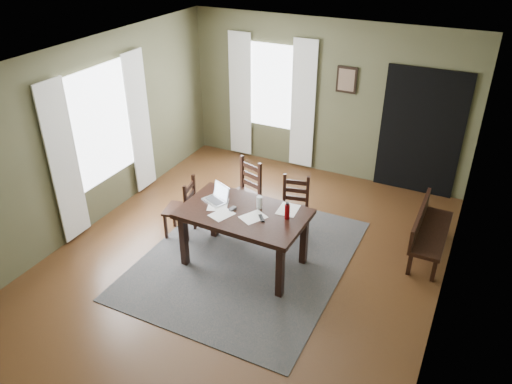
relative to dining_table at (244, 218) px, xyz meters
The scene contains 25 objects.
ground 0.73m from the dining_table, 101.91° to the left, with size 5.00×6.00×0.01m.
room_shell 1.09m from the dining_table, 101.91° to the left, with size 5.02×6.02×2.71m.
rug 0.72m from the dining_table, 101.91° to the left, with size 2.60×3.20×0.01m.
dining_table is the anchor object (origin of this frame).
chair_end 1.16m from the dining_table, 168.79° to the left, with size 0.48×0.48×0.91m.
chair_back_left 1.10m from the dining_table, 117.07° to the left, with size 0.54×0.54×0.98m.
chair_back_right 1.03m from the dining_table, 70.93° to the left, with size 0.47×0.47×0.90m.
bench 2.51m from the dining_table, 31.00° to the left, with size 0.41×1.26×0.71m.
laptop 0.48m from the dining_table, 165.85° to the left, with size 0.39×0.36×0.22m.
computer_mouse 0.19m from the dining_table, behind, with size 0.06×0.10×0.03m, color #3F3F42.
tv_remote 0.30m from the dining_table, ahead, with size 0.05×0.16×0.02m, color black.
drinking_glass 0.29m from the dining_table, 51.18° to the left, with size 0.08×0.08×0.17m, color silver.
water_bottle 0.60m from the dining_table, 10.08° to the left, with size 0.07×0.07×0.23m.
paper_a 0.40m from the dining_table, behind, with size 0.25×0.33×0.00m, color white.
paper_b 0.21m from the dining_table, 20.60° to the right, with size 0.24×0.31×0.00m, color white.
paper_d 0.58m from the dining_table, 31.17° to the left, with size 0.25×0.32×0.00m, color white.
paper_e 0.30m from the dining_table, 140.33° to the right, with size 0.22×0.29×0.00m, color white.
window_left 2.61m from the dining_table, behind, with size 0.01×1.30×1.70m.
window_back 3.32m from the dining_table, 108.39° to the left, with size 1.00×0.01×1.50m.
curtain_left_near 2.56m from the dining_table, 168.15° to the right, with size 0.03×0.48×2.30m.
curtain_left_far 2.75m from the dining_table, 155.47° to the left, with size 0.03×0.48×2.30m.
curtain_back_left 3.49m from the dining_table, 118.35° to the left, with size 0.44×0.03×2.30m.
curtain_back_right 3.11m from the dining_table, 97.52° to the left, with size 0.44×0.03×2.30m.
framed_picture 3.26m from the dining_table, 83.90° to the left, with size 0.34×0.03×0.44m.
doorway_back 3.49m from the dining_table, 62.09° to the left, with size 1.30×0.03×2.10m.
Camera 1 is at (2.55, -4.90, 4.19)m, focal length 35.00 mm.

